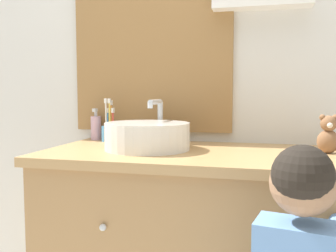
{
  "coord_description": "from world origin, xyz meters",
  "views": [
    {
      "loc": [
        0.25,
        -1.12,
        1.02
      ],
      "look_at": [
        -0.1,
        0.25,
        0.9
      ],
      "focal_mm": 40.0,
      "sensor_mm": 36.0,
      "label": 1
    }
  ],
  "objects_px": {
    "toothbrush_holder": "(110,131)",
    "teddy_bear": "(328,135)",
    "sink_basin": "(148,135)",
    "soap_dispenser": "(96,127)"
  },
  "relations": [
    {
      "from": "toothbrush_holder",
      "to": "teddy_bear",
      "type": "height_order",
      "value": "toothbrush_holder"
    },
    {
      "from": "sink_basin",
      "to": "teddy_bear",
      "type": "distance_m",
      "value": 0.69
    },
    {
      "from": "sink_basin",
      "to": "toothbrush_holder",
      "type": "bearing_deg",
      "value": 142.27
    },
    {
      "from": "sink_basin",
      "to": "toothbrush_holder",
      "type": "relative_size",
      "value": 1.95
    },
    {
      "from": "toothbrush_holder",
      "to": "soap_dispenser",
      "type": "relative_size",
      "value": 1.32
    },
    {
      "from": "teddy_bear",
      "to": "soap_dispenser",
      "type": "bearing_deg",
      "value": 170.75
    },
    {
      "from": "sink_basin",
      "to": "teddy_bear",
      "type": "relative_size",
      "value": 2.68
    },
    {
      "from": "soap_dispenser",
      "to": "teddy_bear",
      "type": "distance_m",
      "value": 1.03
    },
    {
      "from": "sink_basin",
      "to": "soap_dispenser",
      "type": "bearing_deg",
      "value": 145.33
    },
    {
      "from": "toothbrush_holder",
      "to": "soap_dispenser",
      "type": "bearing_deg",
      "value": 155.37
    }
  ]
}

